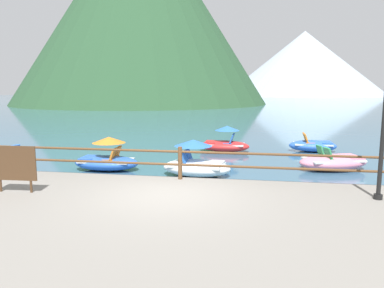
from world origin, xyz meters
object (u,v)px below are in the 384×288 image
(pedal_boat_3, at_px, (225,143))
(pedal_boat_4, at_px, (313,145))
(pedal_boat_0, at_px, (333,162))
(pedal_boat_1, at_px, (3,160))
(pedal_boat_5, at_px, (196,164))
(pedal_boat_2, at_px, (107,159))
(sign_board, at_px, (14,164))

(pedal_boat_3, bearing_deg, pedal_boat_4, 9.12)
(pedal_boat_4, bearing_deg, pedal_boat_0, -88.03)
(pedal_boat_1, distance_m, pedal_boat_4, 13.48)
(pedal_boat_1, distance_m, pedal_boat_5, 7.51)
(pedal_boat_2, relative_size, pedal_boat_4, 1.11)
(pedal_boat_1, distance_m, pedal_boat_2, 4.10)
(pedal_boat_0, height_order, pedal_boat_2, pedal_boat_2)
(pedal_boat_4, xyz_separation_m, pedal_boat_5, (-4.74, -5.73, 0.14))
(pedal_boat_2, xyz_separation_m, pedal_boat_3, (3.99, 4.73, -0.01))
(sign_board, relative_size, pedal_boat_2, 0.49)
(pedal_boat_5, bearing_deg, pedal_boat_3, 83.49)
(pedal_boat_2, distance_m, pedal_boat_5, 3.43)
(pedal_boat_0, relative_size, pedal_boat_5, 1.17)
(sign_board, distance_m, pedal_boat_3, 10.27)
(pedal_boat_4, distance_m, pedal_boat_5, 7.44)
(pedal_boat_0, distance_m, pedal_boat_3, 5.41)
(pedal_boat_1, relative_size, pedal_boat_3, 1.14)
(pedal_boat_3, xyz_separation_m, pedal_boat_4, (4.16, 0.67, -0.11))
(pedal_boat_0, xyz_separation_m, pedal_boat_4, (-0.14, 3.95, -0.01))
(pedal_boat_0, height_order, pedal_boat_4, pedal_boat_0)
(sign_board, relative_size, pedal_boat_0, 0.41)
(sign_board, height_order, pedal_boat_1, sign_board)
(sign_board, xyz_separation_m, pedal_boat_5, (4.00, 4.10, -0.70))
(pedal_boat_1, bearing_deg, pedal_boat_2, 3.10)
(pedal_boat_4, bearing_deg, pedal_boat_2, -146.52)
(sign_board, bearing_deg, pedal_boat_2, 82.47)
(pedal_boat_2, distance_m, pedal_boat_4, 9.78)
(sign_board, bearing_deg, pedal_boat_5, 45.73)
(pedal_boat_0, distance_m, pedal_boat_4, 3.96)
(pedal_boat_0, height_order, pedal_boat_3, pedal_boat_3)
(pedal_boat_0, distance_m, pedal_boat_1, 12.50)
(pedal_boat_3, bearing_deg, sign_board, -116.54)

